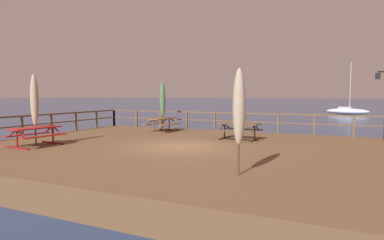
{
  "coord_description": "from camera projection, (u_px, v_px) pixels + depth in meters",
  "views": [
    {
      "loc": [
        5.78,
        -11.67,
        2.86
      ],
      "look_at": [
        0.0,
        0.94,
        1.8
      ],
      "focal_mm": 30.47,
      "sensor_mm": 36.0,
      "label": 1
    }
  ],
  "objects": [
    {
      "name": "patio_umbrella_short_mid",
      "position": [
        34.0,
        100.0,
        13.16
      ],
      "size": [
        0.32,
        0.32,
        2.91
      ],
      "color": "#4C3828",
      "rests_on": "wooden_deck"
    },
    {
      "name": "railing_side_left",
      "position": [
        37.0,
        121.0,
        16.48
      ],
      "size": [
        0.1,
        12.37,
        1.09
      ],
      "color": "brown",
      "rests_on": "wooden_deck"
    },
    {
      "name": "sailboat_distant",
      "position": [
        347.0,
        111.0,
        48.63
      ],
      "size": [
        6.23,
        3.09,
        7.72
      ],
      "color": "silver",
      "rests_on": "ground"
    },
    {
      "name": "railing_waterside_far",
      "position": [
        230.0,
        118.0,
        18.64
      ],
      "size": [
        16.5,
        0.1,
        1.09
      ],
      "color": "brown",
      "rests_on": "wooden_deck"
    },
    {
      "name": "picnic_table_front_right",
      "position": [
        36.0,
        132.0,
        13.18
      ],
      "size": [
        1.58,
        2.07,
        0.78
      ],
      "color": "maroon",
      "rests_on": "wooden_deck"
    },
    {
      "name": "wooden_deck",
      "position": [
        182.0,
        156.0,
        13.16
      ],
      "size": [
        16.7,
        12.57,
        0.8
      ],
      "primitive_type": "cube",
      "color": "brown",
      "rests_on": "ground"
    },
    {
      "name": "patio_umbrella_tall_mid_right",
      "position": [
        239.0,
        107.0,
        8.28
      ],
      "size": [
        0.32,
        0.32,
        2.75
      ],
      "color": "#4C3828",
      "rests_on": "wooden_deck"
    },
    {
      "name": "lamp_post_hooked",
      "position": [
        383.0,
        94.0,
        14.8
      ],
      "size": [
        0.55,
        0.52,
        3.2
      ],
      "color": "black",
      "rests_on": "wooden_deck"
    },
    {
      "name": "ground_plane",
      "position": [
        182.0,
        166.0,
        13.19
      ],
      "size": [
        600.0,
        600.0,
        0.0
      ],
      "primitive_type": "plane",
      "color": "navy"
    },
    {
      "name": "picnic_table_back_right",
      "position": [
        162.0,
        122.0,
        18.46
      ],
      "size": [
        1.53,
        1.96,
        0.78
      ],
      "color": "brown",
      "rests_on": "wooden_deck"
    },
    {
      "name": "picnic_table_mid_centre",
      "position": [
        239.0,
        128.0,
        15.11
      ],
      "size": [
        1.96,
        1.55,
        0.78
      ],
      "color": "brown",
      "rests_on": "wooden_deck"
    },
    {
      "name": "patio_umbrella_tall_back_left",
      "position": [
        162.0,
        100.0,
        18.4
      ],
      "size": [
        0.32,
        0.32,
        2.86
      ],
      "color": "#4C3828",
      "rests_on": "wooden_deck"
    }
  ]
}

